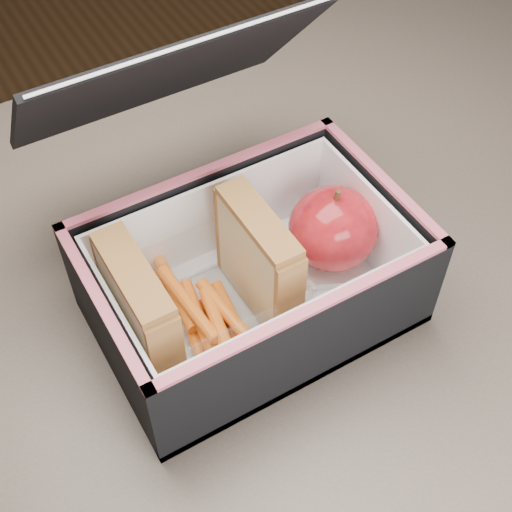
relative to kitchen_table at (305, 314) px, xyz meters
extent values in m
cube|color=brown|center=(0.00, 0.00, 0.08)|extent=(1.20, 0.80, 0.03)
cube|color=#382D26|center=(0.55, 0.35, -0.30)|extent=(0.05, 0.05, 0.72)
cube|color=black|center=(-0.08, 0.13, 0.26)|extent=(0.27, 0.12, 0.14)
cube|color=tan|center=(-0.19, -0.02, 0.16)|extent=(0.01, 0.10, 0.10)
cube|color=#DC6C82|center=(-0.18, -0.02, 0.15)|extent=(0.01, 0.10, 0.10)
cube|color=tan|center=(-0.18, -0.02, 0.16)|extent=(0.01, 0.10, 0.10)
cube|color=brown|center=(-0.18, -0.02, 0.21)|extent=(0.03, 0.10, 0.01)
cube|color=tan|center=(-0.08, -0.02, 0.16)|extent=(0.01, 0.10, 0.10)
cube|color=#DC6C82|center=(-0.07, -0.02, 0.15)|extent=(0.01, 0.09, 0.10)
cube|color=tan|center=(-0.06, -0.02, 0.16)|extent=(0.01, 0.10, 0.10)
cube|color=brown|center=(-0.07, -0.02, 0.21)|extent=(0.03, 0.10, 0.01)
cylinder|color=orange|center=(-0.15, -0.04, 0.11)|extent=(0.03, 0.09, 0.01)
cylinder|color=orange|center=(-0.14, 0.01, 0.12)|extent=(0.02, 0.09, 0.01)
cylinder|color=orange|center=(-0.14, -0.02, 0.13)|extent=(0.02, 0.09, 0.01)
cylinder|color=orange|center=(-0.13, -0.05, 0.11)|extent=(0.03, 0.09, 0.01)
cylinder|color=orange|center=(-0.11, -0.05, 0.12)|extent=(0.02, 0.09, 0.01)
cylinder|color=orange|center=(-0.11, -0.05, 0.13)|extent=(0.02, 0.09, 0.01)
cylinder|color=orange|center=(-0.11, -0.05, 0.11)|extent=(0.03, 0.09, 0.01)
cylinder|color=orange|center=(-0.14, -0.03, 0.12)|extent=(0.03, 0.09, 0.01)
cylinder|color=orange|center=(-0.13, -0.06, 0.13)|extent=(0.03, 0.09, 0.01)
cylinder|color=orange|center=(-0.14, 0.00, 0.11)|extent=(0.02, 0.09, 0.01)
cube|color=white|center=(0.01, -0.01, 0.11)|extent=(0.10, 0.10, 0.01)
ellipsoid|color=maroon|center=(0.01, -0.02, 0.15)|extent=(0.09, 0.09, 0.08)
cylinder|color=#492F1A|center=(0.01, -0.02, 0.19)|extent=(0.01, 0.01, 0.01)
camera|label=1|loc=(-0.27, -0.36, 0.63)|focal=50.00mm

